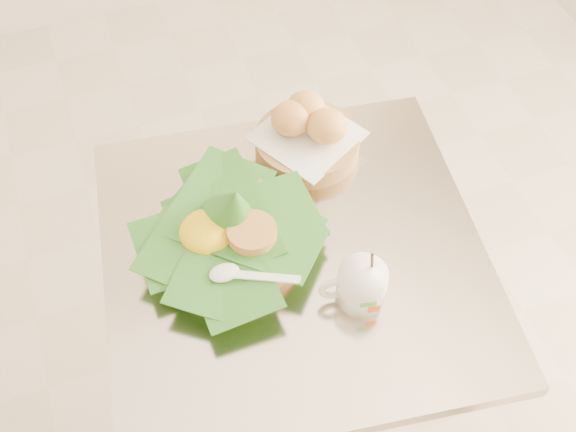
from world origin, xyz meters
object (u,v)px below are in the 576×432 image
object	(u,v)px
bread_basket	(307,133)
rice_basket	(228,230)
cafe_table	(293,312)
coffee_mug	(360,285)

from	to	relation	value
bread_basket	rice_basket	bearing A→B (deg)	-140.78
cafe_table	rice_basket	distance (m)	0.29
rice_basket	bread_basket	world-z (taller)	rice_basket
cafe_table	rice_basket	xyz separation A→B (m)	(-0.11, 0.06, 0.27)
rice_basket	coffee_mug	bearing A→B (deg)	-45.24
cafe_table	bread_basket	world-z (taller)	bread_basket
cafe_table	bread_basket	size ratio (longest dim) A/B	3.17
cafe_table	coffee_mug	size ratio (longest dim) A/B	5.23
rice_basket	coffee_mug	world-z (taller)	rice_basket
rice_basket	bread_basket	xyz separation A→B (m)	(0.22, 0.18, -0.00)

